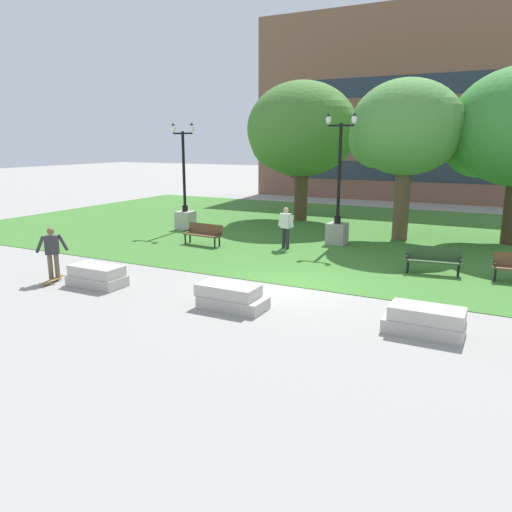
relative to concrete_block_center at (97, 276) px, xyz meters
name	(u,v)px	position (x,y,z in m)	size (l,w,h in m)	color
ground_plane	(293,287)	(5.43, 2.65, -0.31)	(140.00, 140.00, 0.00)	gray
grass_lawn	(375,234)	(5.43, 12.65, -0.30)	(40.00, 20.00, 0.02)	#3D752D
concrete_block_center	(97,276)	(0.00, 0.00, 0.00)	(1.80, 0.90, 0.64)	#B2ADA3
concrete_block_left	(231,297)	(4.74, 0.06, 0.00)	(1.87, 0.90, 0.64)	#B2ADA3
concrete_block_right	(425,321)	(9.65, 0.57, 0.00)	(1.80, 0.90, 0.64)	#B2ADA3
person_skateboarder	(52,251)	(-1.65, -0.19, 0.66)	(0.73, 0.81, 1.71)	brown
skateboard	(52,280)	(-1.48, -0.45, -0.22)	(0.46, 1.04, 0.14)	olive
park_bench_near_left	(433,258)	(9.00, 6.23, 0.23)	(1.85, 0.76, 0.90)	#284723
park_bench_near_right	(203,233)	(-0.46, 6.68, 0.23)	(1.84, 0.69, 0.90)	brown
lamp_post_left	(185,208)	(-3.43, 9.55, 0.76)	(1.32, 0.80, 5.21)	#ADA89E
lamp_post_center	(338,219)	(4.55, 9.52, 0.81)	(1.32, 0.80, 5.47)	gray
tree_far_right	(301,131)	(0.50, 15.04, 4.61)	(6.27, 5.97, 7.52)	#4C3823
tree_near_right	(405,129)	(6.68, 11.80, 4.55)	(5.07, 4.83, 6.98)	brown
person_bystander_near_lawn	(286,226)	(2.97, 7.60, 0.68)	(0.74, 0.32, 1.71)	#28282D
building_facade_distant	(407,105)	(3.70, 27.15, 6.60)	(23.51, 1.03, 13.84)	brown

